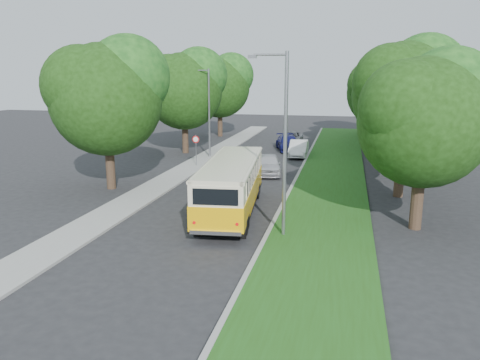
% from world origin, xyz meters
% --- Properties ---
extents(ground, '(120.00, 120.00, 0.00)m').
position_xyz_m(ground, '(0.00, 0.00, 0.00)').
color(ground, '#242426').
rests_on(ground, ground).
extents(curb, '(0.20, 70.00, 0.15)m').
position_xyz_m(curb, '(3.60, 5.00, 0.07)').
color(curb, gray).
rests_on(curb, ground).
extents(grass_verge, '(4.50, 70.00, 0.13)m').
position_xyz_m(grass_verge, '(5.95, 5.00, 0.07)').
color(grass_verge, '#235015').
rests_on(grass_verge, ground).
extents(sidewalk, '(2.20, 70.00, 0.12)m').
position_xyz_m(sidewalk, '(-4.80, 5.00, 0.06)').
color(sidewalk, gray).
rests_on(sidewalk, ground).
extents(treeline, '(24.27, 41.91, 9.46)m').
position_xyz_m(treeline, '(3.15, 17.99, 5.93)').
color(treeline, '#332319').
rests_on(treeline, ground).
extents(lamppost_near, '(1.71, 0.16, 8.00)m').
position_xyz_m(lamppost_near, '(4.21, -2.50, 4.37)').
color(lamppost_near, gray).
rests_on(lamppost_near, ground).
extents(lamppost_far, '(1.71, 0.16, 7.50)m').
position_xyz_m(lamppost_far, '(-4.70, 16.00, 4.12)').
color(lamppost_far, gray).
rests_on(lamppost_far, ground).
extents(warning_sign, '(0.56, 0.10, 2.50)m').
position_xyz_m(warning_sign, '(-4.50, 11.98, 1.71)').
color(warning_sign, gray).
rests_on(warning_sign, ground).
extents(vintage_bus, '(3.46, 9.82, 2.86)m').
position_xyz_m(vintage_bus, '(1.20, 0.42, 1.43)').
color(vintage_bus, '#FFBA08').
rests_on(vintage_bus, ground).
extents(car_silver, '(2.45, 4.50, 1.45)m').
position_xyz_m(car_silver, '(1.47, 10.48, 0.73)').
color(car_silver, silver).
rests_on(car_silver, ground).
extents(car_white, '(1.62, 4.36, 1.42)m').
position_xyz_m(car_white, '(2.79, 18.38, 0.71)').
color(car_white, white).
rests_on(car_white, ground).
extents(car_blue, '(3.14, 5.11, 1.38)m').
position_xyz_m(car_blue, '(1.46, 21.57, 0.69)').
color(car_blue, navy).
rests_on(car_blue, ground).
extents(car_grey, '(2.21, 4.60, 1.26)m').
position_xyz_m(car_grey, '(1.26, 25.51, 0.63)').
color(car_grey, slate).
rests_on(car_grey, ground).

